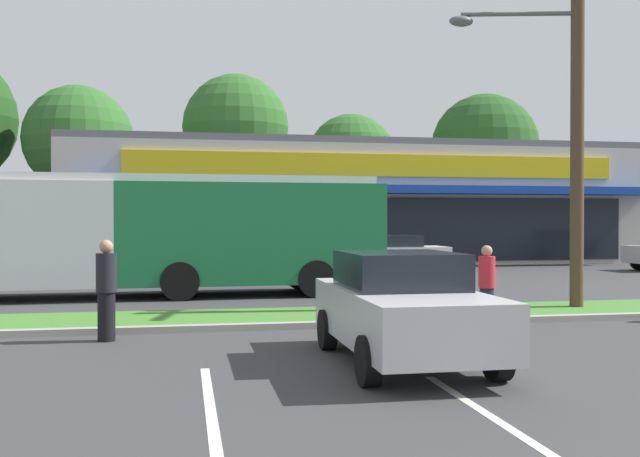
{
  "coord_description": "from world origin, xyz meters",
  "views": [
    {
      "loc": [
        -4.23,
        -0.67,
        2.07
      ],
      "look_at": [
        -0.67,
        18.1,
        1.84
      ],
      "focal_mm": 40.25,
      "sensor_mm": 36.0,
      "label": 1
    }
  ],
  "objects_px": {
    "utility_pole": "(571,90)",
    "pedestrian_by_pole": "(487,286)",
    "car_0": "(402,307)",
    "pedestrian_mid": "(106,290)",
    "car_3": "(212,255)",
    "car_1": "(385,254)",
    "city_bus": "(142,231)"
  },
  "relations": [
    {
      "from": "utility_pole",
      "to": "pedestrian_mid",
      "type": "xyz_separation_m",
      "value": [
        -9.85,
        -2.13,
        -4.13
      ]
    },
    {
      "from": "utility_pole",
      "to": "car_1",
      "type": "relative_size",
      "value": 1.95
    },
    {
      "from": "car_1",
      "to": "pedestrian_mid",
      "type": "relative_size",
      "value": 2.76
    },
    {
      "from": "pedestrian_mid",
      "to": "car_1",
      "type": "bearing_deg",
      "value": 49.43
    },
    {
      "from": "car_3",
      "to": "city_bus",
      "type": "bearing_deg",
      "value": -107.87
    },
    {
      "from": "utility_pole",
      "to": "pedestrian_by_pole",
      "type": "height_order",
      "value": "utility_pole"
    },
    {
      "from": "utility_pole",
      "to": "car_0",
      "type": "distance_m",
      "value": 8.42
    },
    {
      "from": "car_1",
      "to": "pedestrian_by_pole",
      "type": "height_order",
      "value": "pedestrian_by_pole"
    },
    {
      "from": "pedestrian_mid",
      "to": "pedestrian_by_pole",
      "type": "bearing_deg",
      "value": -5.69
    },
    {
      "from": "car_0",
      "to": "pedestrian_mid",
      "type": "distance_m",
      "value": 5.19
    },
    {
      "from": "car_0",
      "to": "car_1",
      "type": "relative_size",
      "value": 0.88
    },
    {
      "from": "pedestrian_by_pole",
      "to": "pedestrian_mid",
      "type": "height_order",
      "value": "pedestrian_mid"
    },
    {
      "from": "city_bus",
      "to": "car_0",
      "type": "distance_m",
      "value": 10.77
    },
    {
      "from": "car_3",
      "to": "pedestrian_by_pole",
      "type": "height_order",
      "value": "pedestrian_by_pole"
    },
    {
      "from": "car_0",
      "to": "pedestrian_by_pole",
      "type": "relative_size",
      "value": 2.64
    },
    {
      "from": "pedestrian_by_pole",
      "to": "pedestrian_mid",
      "type": "bearing_deg",
      "value": -151.22
    },
    {
      "from": "city_bus",
      "to": "pedestrian_by_pole",
      "type": "relative_size",
      "value": 8.26
    },
    {
      "from": "car_0",
      "to": "car_3",
      "type": "xyz_separation_m",
      "value": [
        -2.1,
        16.44,
        -0.03
      ]
    },
    {
      "from": "car_1",
      "to": "car_3",
      "type": "xyz_separation_m",
      "value": [
        -6.47,
        0.21,
        -0.0
      ]
    },
    {
      "from": "car_0",
      "to": "car_1",
      "type": "height_order",
      "value": "car_0"
    },
    {
      "from": "city_bus",
      "to": "car_0",
      "type": "bearing_deg",
      "value": 111.75
    },
    {
      "from": "pedestrian_mid",
      "to": "utility_pole",
      "type": "bearing_deg",
      "value": 4.68
    },
    {
      "from": "city_bus",
      "to": "pedestrian_mid",
      "type": "distance_m",
      "value": 7.18
    },
    {
      "from": "city_bus",
      "to": "pedestrian_mid",
      "type": "relative_size",
      "value": 7.56
    },
    {
      "from": "city_bus",
      "to": "pedestrian_by_pole",
      "type": "height_order",
      "value": "city_bus"
    },
    {
      "from": "car_1",
      "to": "pedestrian_mid",
      "type": "xyz_separation_m",
      "value": [
        -8.78,
        -13.48,
        0.09
      ]
    },
    {
      "from": "car_0",
      "to": "utility_pole",
      "type": "bearing_deg",
      "value": 131.81
    },
    {
      "from": "utility_pole",
      "to": "car_3",
      "type": "relative_size",
      "value": 2.12
    },
    {
      "from": "city_bus",
      "to": "car_3",
      "type": "relative_size",
      "value": 2.98
    },
    {
      "from": "car_0",
      "to": "pedestrian_by_pole",
      "type": "distance_m",
      "value": 3.95
    },
    {
      "from": "utility_pole",
      "to": "pedestrian_by_pole",
      "type": "bearing_deg",
      "value": -146.12
    },
    {
      "from": "utility_pole",
      "to": "car_1",
      "type": "distance_m",
      "value": 12.16
    }
  ]
}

